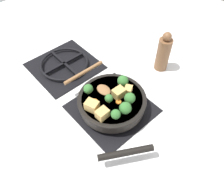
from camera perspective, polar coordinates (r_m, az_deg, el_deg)
The scene contains 18 objects.
ground_plane at distance 0.95m, azimuth 0.00°, elevation -2.85°, with size 2.40×2.40×0.00m, color white.
front_burner_grate at distance 0.94m, azimuth 0.00°, elevation -2.42°, with size 0.31×0.31×0.03m.
rear_burner_grate at distance 1.14m, azimuth -12.31°, elevation 8.53°, with size 0.31×0.31×0.03m.
skillet_pan at distance 0.90m, azimuth 0.05°, elevation -1.02°, with size 0.35×0.41×0.05m.
wooden_spoon at distance 0.94m, azimuth -4.99°, elevation 4.68°, with size 0.20×0.18×0.02m.
tofu_cube_center_large at distance 0.82m, azimuth -2.55°, elevation -4.13°, with size 0.05×0.04×0.04m, color tan.
tofu_cube_near_handle at distance 0.84m, azimuth -5.28°, elevation -2.00°, with size 0.05×0.04×0.04m, color tan.
tofu_cube_east_chunk at distance 0.88m, azimuth 1.78°, elevation 1.36°, with size 0.05×0.04×0.04m, color tan.
tofu_cube_west_chunk at distance 0.90m, azimuth 4.25°, elevation 2.13°, with size 0.04×0.03×0.03m, color tan.
broccoli_floret_near_spoon at distance 0.81m, azimuth 0.97°, elevation -4.29°, with size 0.04×0.04×0.04m.
broccoli_floret_center_top at distance 0.85m, azimuth 4.66°, elevation -0.05°, with size 0.04×0.04×0.05m.
broccoli_floret_east_rim at distance 0.82m, azimuth 3.50°, elevation -2.64°, with size 0.05×0.05×0.05m.
broccoli_floret_west_rim at distance 0.89m, azimuth -6.22°, elevation 2.37°, with size 0.04×0.04×0.05m.
broccoli_floret_north_edge at distance 0.85m, azimuth -0.81°, elevation -0.10°, with size 0.03×0.03×0.04m.
broccoli_floret_south_cluster at distance 0.91m, azimuth 2.85°, elevation 4.49°, with size 0.05×0.05×0.05m.
carrot_slice_orange_thin at distance 0.87m, azimuth -4.65°, elevation -1.00°, with size 0.03×0.03×0.01m, color orange.
carrot_slice_near_center at distance 0.87m, azimuth 1.74°, elevation -1.01°, with size 0.02×0.02×0.01m, color orange.
pepper_mill at distance 1.08m, azimuth 13.27°, elevation 11.38°, with size 0.06×0.06×0.21m.
Camera 1 is at (-0.37, -0.41, 0.77)m, focal length 35.00 mm.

